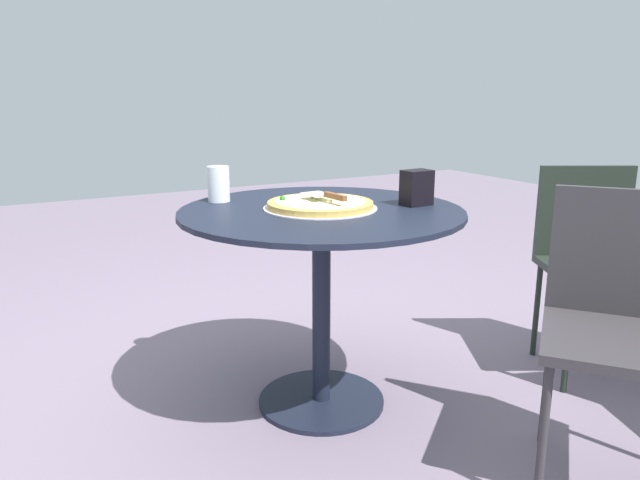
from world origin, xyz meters
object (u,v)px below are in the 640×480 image
Objects in this scene: patio_table at (321,256)px; pizza_server at (327,195)px; drinking_cup at (219,184)px; patio_chair_corner at (592,252)px; pizza_on_tray at (320,205)px; napkin_dispenser at (417,188)px; patio_chair_far at (621,314)px.

pizza_server is (-0.01, 0.03, 0.22)m from patio_table.
patio_table is 7.63× the size of drinking_cup.
patio_chair_corner is at bearing 168.14° from pizza_server.
patio_table is 0.18m from pizza_on_tray.
napkin_dispenser is at bearing 144.81° from drinking_cup.
pizza_server is at bearing -11.86° from patio_chair_corner.
pizza_on_tray is 1.85× the size of pizza_server.
drinking_cup is at bearing -50.30° from patio_table.
pizza_on_tray is 3.16× the size of napkin_dispenser.
patio_chair_far is 1.03× the size of patio_chair_corner.
drinking_cup is at bearing -22.46° from patio_chair_corner.
pizza_on_tray is at bearing -55.41° from patio_chair_far.
pizza_server is 0.33m from napkin_dispenser.
pizza_server is (-0.01, 0.03, 0.04)m from pizza_on_tray.
pizza_on_tray is 0.40m from drinking_cup.
drinking_cup reaches higher than pizza_on_tray.
drinking_cup reaches higher than pizza_server.
patio_chair_far is at bearing 42.19° from patio_chair_corner.
pizza_server reaches higher than pizza_on_tray.
patio_table is at bearing -76.05° from pizza_server.
pizza_server is 1.18m from patio_chair_corner.
patio_table is 0.42m from napkin_dispenser.
patio_chair_corner is (-1.12, 0.26, -0.07)m from patio_table.
pizza_on_tray is at bearing -79.82° from patio_table.
drinking_cup is at bearing -51.83° from pizza_server.
patio_chair_far reaches higher than pizza_server.
drinking_cup is (0.26, -0.34, 0.01)m from pizza_server.
napkin_dispenser is 0.77m from patio_chair_far.
patio_table is 0.47m from drinking_cup.
drinking_cup is at bearing -37.40° from napkin_dispenser.
pizza_server is at bearing 103.01° from pizza_on_tray.
drinking_cup is 1.52m from patio_chair_corner.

